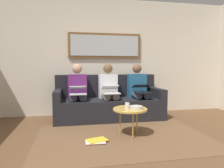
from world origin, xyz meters
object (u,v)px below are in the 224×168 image
(bowl, at_px, (136,107))
(laptop_silver, at_px, (78,91))
(cup, at_px, (127,105))
(person_right, at_px, (78,90))
(couch, at_px, (108,103))
(person_left, at_px, (138,89))
(framed_mirror, at_px, (105,46))
(laptop_white, at_px, (111,90))
(laptop_black, at_px, (142,89))
(magazine_stack, at_px, (96,141))
(coffee_table, at_px, (130,110))
(person_middle, at_px, (109,89))

(bowl, distance_m, laptop_silver, 1.29)
(cup, distance_m, person_right, 1.34)
(couch, distance_m, cup, 1.19)
(cup, relative_size, person_left, 0.08)
(person_left, height_order, person_right, same)
(framed_mirror, relative_size, laptop_white, 4.48)
(bowl, distance_m, laptop_black, 1.06)
(laptop_black, bearing_deg, magazine_stack, 46.38)
(cup, bearing_deg, magazine_stack, 25.51)
(cup, xyz_separation_m, laptop_black, (-0.54, -0.87, 0.16))
(laptop_black, height_order, magazine_stack, laptop_black)
(framed_mirror, relative_size, coffee_table, 3.04)
(cup, relative_size, laptop_silver, 0.25)
(bowl, relative_size, laptop_white, 0.53)
(couch, xyz_separation_m, laptop_white, (0.00, 0.30, 0.31))
(couch, distance_m, coffee_table, 1.23)
(couch, relative_size, bowl, 11.45)
(cup, relative_size, person_right, 0.08)
(bowl, xyz_separation_m, person_middle, (0.22, -1.19, 0.16))
(magazine_stack, bearing_deg, laptop_white, -110.92)
(coffee_table, xyz_separation_m, cup, (0.03, -0.04, 0.06))
(person_right, bearing_deg, coffee_table, 123.82)
(framed_mirror, xyz_separation_m, person_right, (0.64, 0.46, -0.94))
(cup, bearing_deg, coffee_table, 127.33)
(cup, bearing_deg, laptop_white, -83.70)
(laptop_black, bearing_deg, couch, -25.31)
(magazine_stack, bearing_deg, person_right, -81.15)
(laptop_silver, bearing_deg, couch, -154.42)
(person_right, bearing_deg, cup, 123.67)
(bowl, xyz_separation_m, laptop_white, (0.22, -0.96, 0.17))
(person_middle, xyz_separation_m, laptop_silver, (0.64, 0.24, 0.02))
(laptop_white, bearing_deg, person_left, -159.94)
(couch, distance_m, bowl, 1.29)
(framed_mirror, height_order, laptop_white, framed_mirror)
(coffee_table, height_order, person_middle, person_middle)
(couch, xyz_separation_m, bowl, (-0.22, 1.26, 0.14))
(bowl, bearing_deg, laptop_white, -77.13)
(laptop_silver, bearing_deg, person_left, -169.48)
(laptop_white, relative_size, magazine_stack, 1.09)
(framed_mirror, xyz_separation_m, laptop_silver, (0.64, 0.69, -0.92))
(framed_mirror, distance_m, coffee_table, 1.97)
(bowl, bearing_deg, framed_mirror, -82.44)
(person_right, bearing_deg, magazine_stack, 98.85)
(laptop_black, distance_m, person_right, 1.30)
(person_left, xyz_separation_m, magazine_stack, (1.07, 1.36, -0.59))
(coffee_table, distance_m, bowl, 0.11)
(coffee_table, xyz_separation_m, person_right, (0.77, -1.15, 0.20))
(person_left, bearing_deg, magazine_stack, 51.74)
(person_left, relative_size, laptop_silver, 3.18)
(coffee_table, relative_size, cup, 5.97)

